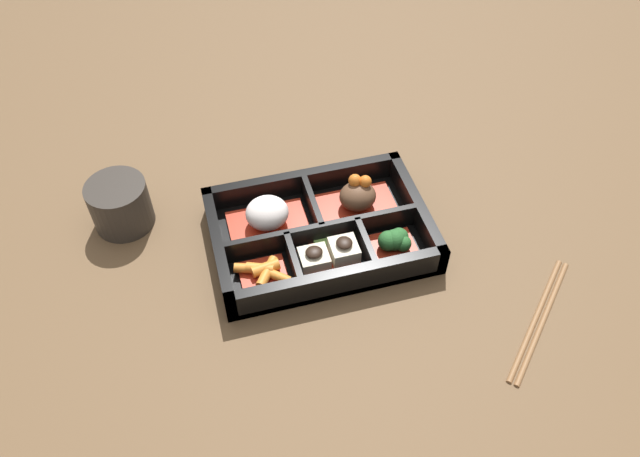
{
  "coord_description": "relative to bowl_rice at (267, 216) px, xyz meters",
  "views": [
    {
      "loc": [
        -0.15,
        -0.53,
        0.65
      ],
      "look_at": [
        0.0,
        0.0,
        0.03
      ],
      "focal_mm": 35.0,
      "sensor_mm": 36.0,
      "label": 1
    }
  ],
  "objects": [
    {
      "name": "bowl_stew",
      "position": [
        0.13,
        0.0,
        -0.0
      ],
      "size": [
        0.11,
        0.07,
        0.05
      ],
      "color": "#B22D19",
      "rests_on": "bento_base"
    },
    {
      "name": "bowl_greens",
      "position": [
        0.15,
        -0.08,
        -0.01
      ],
      "size": [
        0.06,
        0.05,
        0.03
      ],
      "color": "#B22D19",
      "rests_on": "bento_base"
    },
    {
      "name": "bento_rim",
      "position": [
        0.06,
        -0.04,
        -0.01
      ],
      "size": [
        0.29,
        0.2,
        0.04
      ],
      "color": "black",
      "rests_on": "ground_plane"
    },
    {
      "name": "ground_plane",
      "position": [
        0.06,
        -0.04,
        -0.03
      ],
      "size": [
        3.0,
        3.0,
        0.0
      ],
      "primitive_type": "plane",
      "color": "brown"
    },
    {
      "name": "tea_cup",
      "position": [
        -0.19,
        0.07,
        0.01
      ],
      "size": [
        0.08,
        0.08,
        0.07
      ],
      "color": "#2D2823",
      "rests_on": "ground_plane"
    },
    {
      "name": "chopsticks",
      "position": [
        0.29,
        -0.23,
        -0.03
      ],
      "size": [
        0.16,
        0.15,
        0.01
      ],
      "color": "brown",
      "rests_on": "ground_plane"
    },
    {
      "name": "bowl_tofu",
      "position": [
        0.07,
        -0.08,
        -0.01
      ],
      "size": [
        0.08,
        0.05,
        0.04
      ],
      "color": "#B22D19",
      "rests_on": "bento_base"
    },
    {
      "name": "bowl_pickles",
      "position": [
        0.06,
        -0.05,
        -0.02
      ],
      "size": [
        0.04,
        0.03,
        0.01
      ],
      "color": "#B22D19",
      "rests_on": "bento_base"
    },
    {
      "name": "bowl_rice",
      "position": [
        0.0,
        0.0,
        0.0
      ],
      "size": [
        0.11,
        0.07,
        0.05
      ],
      "color": "#B22D19",
      "rests_on": "bento_base"
    },
    {
      "name": "bowl_carrots",
      "position": [
        -0.02,
        -0.08,
        -0.01
      ],
      "size": [
        0.07,
        0.06,
        0.02
      ],
      "color": "#B22D19",
      "rests_on": "bento_base"
    },
    {
      "name": "bento_base",
      "position": [
        0.06,
        -0.04,
        -0.03
      ],
      "size": [
        0.29,
        0.2,
        0.01
      ],
      "color": "black",
      "rests_on": "ground_plane"
    }
  ]
}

